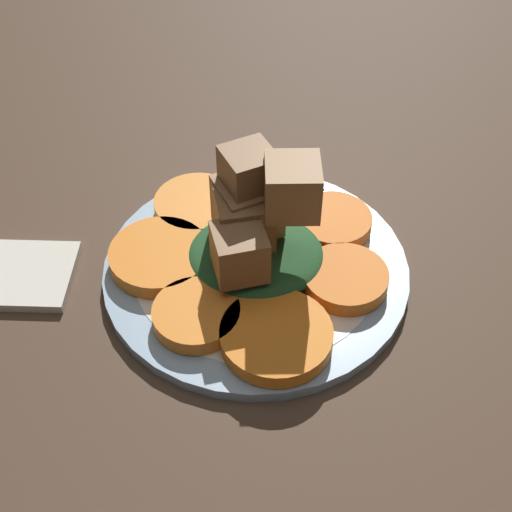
# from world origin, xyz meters

# --- Properties ---
(table_slab) EXTENTS (1.20, 1.20, 0.02)m
(table_slab) POSITION_xyz_m (0.00, 0.00, 0.01)
(table_slab) COLOR #4C3828
(table_slab) RESTS_ON ground
(plate) EXTENTS (0.25, 0.25, 0.01)m
(plate) POSITION_xyz_m (0.00, 0.00, 0.03)
(plate) COLOR #99B7D1
(plate) RESTS_ON table_slab
(carrot_slice_0) EXTENTS (0.07, 0.07, 0.01)m
(carrot_slice_0) POSITION_xyz_m (0.04, 0.06, 0.04)
(carrot_slice_0) COLOR orange
(carrot_slice_0) RESTS_ON plate
(carrot_slice_1) EXTENTS (0.08, 0.08, 0.01)m
(carrot_slice_1) POSITION_xyz_m (-0.02, 0.08, 0.04)
(carrot_slice_1) COLOR orange
(carrot_slice_1) RESTS_ON plate
(carrot_slice_2) EXTENTS (0.07, 0.07, 0.01)m
(carrot_slice_2) POSITION_xyz_m (-0.07, 0.02, 0.04)
(carrot_slice_2) COLOR orange
(carrot_slice_2) RESTS_ON plate
(carrot_slice_3) EXTENTS (0.07, 0.07, 0.01)m
(carrot_slice_3) POSITION_xyz_m (-0.07, -0.05, 0.04)
(carrot_slice_3) COLOR orange
(carrot_slice_3) RESTS_ON plate
(carrot_slice_4) EXTENTS (0.09, 0.09, 0.01)m
(carrot_slice_4) POSITION_xyz_m (-0.01, -0.07, 0.04)
(carrot_slice_4) COLOR orange
(carrot_slice_4) RESTS_ON plate
(carrot_slice_5) EXTENTS (0.08, 0.08, 0.01)m
(carrot_slice_5) POSITION_xyz_m (0.05, -0.06, 0.04)
(carrot_slice_5) COLOR orange
(carrot_slice_5) RESTS_ON plate
(carrot_slice_6) EXTENTS (0.08, 0.08, 0.01)m
(carrot_slice_6) POSITION_xyz_m (0.08, 0.00, 0.04)
(carrot_slice_6) COLOR orange
(carrot_slice_6) RESTS_ON plate
(center_pile) EXTENTS (0.11, 0.10, 0.10)m
(center_pile) POSITION_xyz_m (0.00, -0.00, 0.07)
(center_pile) COLOR #235128
(center_pile) RESTS_ON plate
(fork) EXTENTS (0.17, 0.08, 0.00)m
(fork) POSITION_xyz_m (0.01, -0.06, 0.03)
(fork) COLOR #B2B2B7
(fork) RESTS_ON plate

